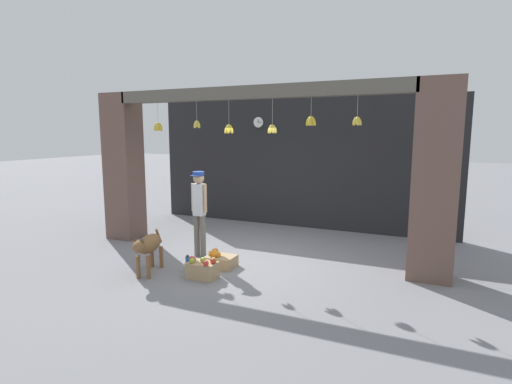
% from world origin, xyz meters
% --- Properties ---
extents(ground_plane, '(60.00, 60.00, 0.00)m').
position_xyz_m(ground_plane, '(0.00, 0.00, 0.00)').
color(ground_plane, gray).
extents(shop_back_wall, '(7.76, 0.12, 3.26)m').
position_xyz_m(shop_back_wall, '(0.00, 2.97, 1.63)').
color(shop_back_wall, '#232326').
rests_on(shop_back_wall, ground_plane).
extents(shop_pillar_left, '(0.70, 0.60, 3.26)m').
position_xyz_m(shop_pillar_left, '(-3.23, 0.30, 1.63)').
color(shop_pillar_left, brown).
rests_on(shop_pillar_left, ground_plane).
extents(shop_pillar_right, '(0.70, 0.60, 3.26)m').
position_xyz_m(shop_pillar_right, '(3.23, 0.30, 1.63)').
color(shop_pillar_right, brown).
rests_on(shop_pillar_right, ground_plane).
extents(storefront_awning, '(5.86, 0.29, 0.89)m').
position_xyz_m(storefront_awning, '(-0.01, 0.12, 3.11)').
color(storefront_awning, '#5B564C').
extents(dog, '(0.49, 1.07, 0.74)m').
position_xyz_m(dog, '(-1.18, -1.45, 0.50)').
color(dog, brown).
rests_on(dog, ground_plane).
extents(shopkeeper, '(0.34, 0.28, 1.68)m').
position_xyz_m(shopkeeper, '(-0.89, -0.26, 0.99)').
color(shopkeeper, '#6B665B').
rests_on(shopkeeper, ground_plane).
extents(fruit_crate_oranges, '(0.51, 0.42, 0.29)m').
position_xyz_m(fruit_crate_oranges, '(-0.23, -0.64, 0.12)').
color(fruit_crate_oranges, tan).
rests_on(fruit_crate_oranges, ground_plane).
extents(fruit_crate_apples, '(0.49, 0.33, 0.36)m').
position_xyz_m(fruit_crate_apples, '(-0.23, -1.25, 0.16)').
color(fruit_crate_apples, tan).
rests_on(fruit_crate_apples, ground_plane).
extents(water_bottle, '(0.08, 0.08, 0.29)m').
position_xyz_m(water_bottle, '(-0.64, -1.06, 0.13)').
color(water_bottle, '#2D60AD').
rests_on(water_bottle, ground_plane).
extents(wall_clock, '(0.29, 0.03, 0.29)m').
position_xyz_m(wall_clock, '(-1.03, 2.90, 2.67)').
color(wall_clock, black).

